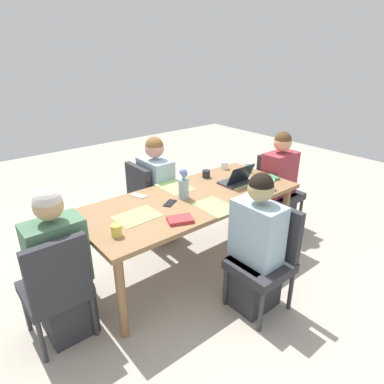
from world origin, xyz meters
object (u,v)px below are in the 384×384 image
Objects in this scene: person_head_right_left_mid at (278,187)px; coffee_mug_centre_left at (247,167)px; laptop_head_right_left_mid at (237,180)px; person_far_left_near at (157,196)px; book_red_cover at (180,220)px; coffee_mug_near_right at (224,165)px; coffee_mug_near_left at (270,185)px; person_near_right_near at (255,251)px; chair_far_left_near at (148,198)px; coffee_mug_far_left at (206,174)px; book_blue_cover at (268,178)px; chair_head_right_left_mid at (276,187)px; chair_head_left_left_far at (57,285)px; chair_near_right_near at (267,254)px; phone_black at (170,203)px; coffee_mug_centre_right at (116,230)px; dining_table at (192,205)px; person_head_left_left_far at (61,273)px; flower_vase at (184,184)px; phone_silver at (139,196)px.

person_head_right_left_mid reaches higher than coffee_mug_centre_left.
laptop_head_right_left_mid is (-0.72, -0.00, 0.28)m from person_head_right_left_mid.
book_red_cover is at bearing -113.23° from person_far_left_near.
coffee_mug_near_left is at bearing -96.72° from coffee_mug_near_right.
person_near_right_near is 1.37m from coffee_mug_near_right.
chair_far_left_near reaches higher than coffee_mug_near_left.
book_red_cover is (-0.82, -0.61, -0.03)m from coffee_mug_far_left.
book_blue_cover is (-0.39, -0.14, 0.25)m from person_head_right_left_mid.
book_blue_cover is at bearing -21.52° from laptop_head_right_left_mid.
chair_head_right_left_mid is at bearing -30.51° from coffee_mug_near_right.
chair_head_left_left_far is 2.20m from coffee_mug_near_right.
chair_near_right_near is at bearing -131.04° from book_blue_cover.
chair_near_right_near reaches higher than coffee_mug_far_left.
coffee_mug_near_right reaches higher than phone_black.
dining_table is at bearing 12.41° from coffee_mug_centre_right.
laptop_head_right_left_mid reaches higher than chair_far_left_near.
coffee_mug_near_right is at bearing 11.34° from person_head_left_left_far.
coffee_mug_near_right is (0.86, 0.34, -0.09)m from flower_vase.
book_red_cover is at bearing -11.48° from chair_head_left_left_far.
flower_vase is at bearing 3.29° from person_head_left_left_far.
flower_vase is 0.65m from laptop_head_right_left_mid.
dining_table is 10.54× the size of book_red_cover.
coffee_mug_centre_left is (0.99, 0.11, -0.08)m from flower_vase.
chair_far_left_near is at bearing 156.18° from coffee_mug_near_right.
coffee_mug_centre_right is (-0.88, -0.19, 0.13)m from dining_table.
book_blue_cover is 1.16m from phone_black.
chair_near_right_near is 0.81m from coffee_mug_near_left.
dining_table is 1.76× the size of person_head_right_left_mid.
book_blue_cover is (2.23, -0.05, 0.27)m from chair_head_left_left_far.
flower_vase is 1.00m from coffee_mug_centre_left.
flower_vase is (1.20, 0.07, 0.37)m from person_head_left_left_far.
coffee_mug_far_left is 0.56× the size of phone_black.
coffee_mug_centre_right is (-1.00, 0.62, 0.31)m from chair_near_right_near.
chair_head_left_left_far is 1.33m from flower_vase.
coffee_mug_near_right is at bearing -109.49° from phone_silver.
chair_head_left_left_far is 1.09m from phone_silver.
coffee_mug_centre_right is 1.41m from coffee_mug_far_left.
flower_vase is 0.92× the size of laptop_head_right_left_mid.
person_far_left_near is at bearing 79.39° from flower_vase.
person_head_left_left_far reaches higher than chair_head_left_left_far.
person_far_left_near is at bearing 28.46° from person_head_left_left_far.
chair_near_right_near reaches higher than book_red_cover.
coffee_mug_centre_right is (-0.80, -0.22, -0.09)m from flower_vase.
person_head_left_left_far is at bearing -179.85° from laptop_head_right_left_mid.
dining_table is 0.84m from chair_near_right_near.
coffee_mug_near_left reaches higher than phone_black.
person_head_left_left_far reaches higher than phone_silver.
chair_head_right_left_mid is at bearing 34.88° from chair_near_right_near.
chair_head_left_left_far is at bearing -176.61° from chair_head_right_left_mid.
chair_near_right_near is at bearing -145.12° from chair_head_right_left_mid.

